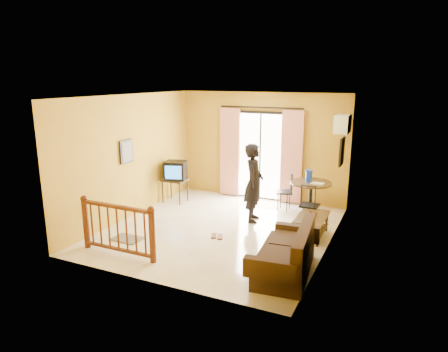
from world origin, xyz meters
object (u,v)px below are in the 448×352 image
at_px(dining_table, 311,189).
at_px(sofa, 288,256).
at_px(coffee_table, 312,223).
at_px(television, 176,170).
at_px(standing_person, 254,183).

height_order(dining_table, sofa, sofa).
distance_m(dining_table, coffee_table, 1.40).
xyz_separation_m(television, standing_person, (2.31, -0.46, 0.04)).
xyz_separation_m(coffee_table, sofa, (0.00, -1.72, 0.01)).
bearing_deg(sofa, coffee_table, 83.85).
bearing_deg(standing_person, coffee_table, -120.36).
bearing_deg(coffee_table, sofa, -89.88).
bearing_deg(television, sofa, -51.61).
bearing_deg(coffee_table, dining_table, 104.26).
relative_size(television, coffee_table, 0.64).
bearing_deg(standing_person, dining_table, -64.12).
relative_size(television, dining_table, 0.67).
height_order(dining_table, standing_person, standing_person).
bearing_deg(coffee_table, television, 167.04).
relative_size(dining_table, standing_person, 0.54).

